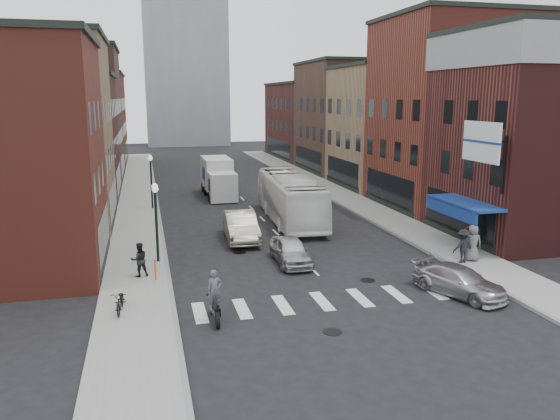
# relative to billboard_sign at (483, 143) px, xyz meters

# --- Properties ---
(ground) EXTENTS (160.00, 160.00, 0.00)m
(ground) POSITION_rel_billboard_sign_xyz_m (-8.59, -0.50, -6.13)
(ground) COLOR black
(ground) RESTS_ON ground
(sidewalk_left) EXTENTS (3.00, 74.00, 0.15)m
(sidewalk_left) POSITION_rel_billboard_sign_xyz_m (-17.09, 21.50, -6.06)
(sidewalk_left) COLOR gray
(sidewalk_left) RESTS_ON ground
(sidewalk_right) EXTENTS (3.00, 74.00, 0.15)m
(sidewalk_right) POSITION_rel_billboard_sign_xyz_m (-0.09, 21.50, -6.06)
(sidewalk_right) COLOR gray
(sidewalk_right) RESTS_ON ground
(curb_left) EXTENTS (0.20, 74.00, 0.16)m
(curb_left) POSITION_rel_billboard_sign_xyz_m (-15.59, 21.50, -6.13)
(curb_left) COLOR gray
(curb_left) RESTS_ON ground
(curb_right) EXTENTS (0.20, 74.00, 0.16)m
(curb_right) POSITION_rel_billboard_sign_xyz_m (-1.59, 21.50, -6.13)
(curb_right) COLOR gray
(curb_right) RESTS_ON ground
(crosswalk_stripes) EXTENTS (12.00, 2.20, 0.01)m
(crosswalk_stripes) POSITION_rel_billboard_sign_xyz_m (-8.59, -3.50, -6.13)
(crosswalk_stripes) COLOR silver
(crosswalk_stripes) RESTS_ON ground
(bldg_left_mid_a) EXTENTS (10.30, 10.20, 12.30)m
(bldg_left_mid_a) POSITION_rel_billboard_sign_xyz_m (-23.58, 13.50, 0.02)
(bldg_left_mid_a) COLOR #987854
(bldg_left_mid_a) RESTS_ON ground
(bldg_left_mid_b) EXTENTS (10.30, 10.20, 10.30)m
(bldg_left_mid_b) POSITION_rel_billboard_sign_xyz_m (-23.58, 23.50, -0.98)
(bldg_left_mid_b) COLOR #411717
(bldg_left_mid_b) RESTS_ON ground
(bldg_left_far_a) EXTENTS (10.30, 12.20, 13.30)m
(bldg_left_far_a) POSITION_rel_billboard_sign_xyz_m (-23.58, 34.50, 0.52)
(bldg_left_far_a) COLOR #4C3326
(bldg_left_far_a) RESTS_ON ground
(bldg_left_far_b) EXTENTS (10.30, 16.20, 11.30)m
(bldg_left_far_b) POSITION_rel_billboard_sign_xyz_m (-23.58, 48.50, -0.48)
(bldg_left_far_b) COLOR maroon
(bldg_left_far_b) RESTS_ON ground
(bldg_right_corner) EXTENTS (10.30, 9.20, 12.30)m
(bldg_right_corner) POSITION_rel_billboard_sign_xyz_m (6.41, 4.00, 0.02)
(bldg_right_corner) COLOR #411717
(bldg_right_corner) RESTS_ON ground
(bldg_right_mid_a) EXTENTS (10.30, 10.20, 14.30)m
(bldg_right_mid_a) POSITION_rel_billboard_sign_xyz_m (6.41, 13.50, 1.02)
(bldg_right_mid_a) COLOR maroon
(bldg_right_mid_a) RESTS_ON ground
(bldg_right_mid_b) EXTENTS (10.30, 10.20, 11.30)m
(bldg_right_mid_b) POSITION_rel_billboard_sign_xyz_m (6.41, 23.50, -0.48)
(bldg_right_mid_b) COLOR #987854
(bldg_right_mid_b) RESTS_ON ground
(bldg_right_far_a) EXTENTS (10.30, 12.20, 12.30)m
(bldg_right_far_a) POSITION_rel_billboard_sign_xyz_m (6.41, 34.50, 0.02)
(bldg_right_far_a) COLOR #4C3326
(bldg_right_far_a) RESTS_ON ground
(bldg_right_far_b) EXTENTS (10.30, 16.20, 10.30)m
(bldg_right_far_b) POSITION_rel_billboard_sign_xyz_m (6.41, 48.50, -0.98)
(bldg_right_far_b) COLOR #411717
(bldg_right_far_b) RESTS_ON ground
(awning_blue) EXTENTS (1.80, 5.00, 0.78)m
(awning_blue) POSITION_rel_billboard_sign_xyz_m (0.34, 2.00, -3.50)
(awning_blue) COLOR navy
(awning_blue) RESTS_ON ground
(billboard_sign) EXTENTS (1.52, 3.00, 3.70)m
(billboard_sign) POSITION_rel_billboard_sign_xyz_m (0.00, 0.00, 0.00)
(billboard_sign) COLOR black
(billboard_sign) RESTS_ON ground
(streetlamp_near) EXTENTS (0.32, 1.22, 4.11)m
(streetlamp_near) POSITION_rel_billboard_sign_xyz_m (-15.99, 3.50, -3.22)
(streetlamp_near) COLOR black
(streetlamp_near) RESTS_ON ground
(streetlamp_far) EXTENTS (0.32, 1.22, 4.11)m
(streetlamp_far) POSITION_rel_billboard_sign_xyz_m (-15.99, 17.50, -3.22)
(streetlamp_far) COLOR black
(streetlamp_far) RESTS_ON ground
(bike_rack) EXTENTS (0.08, 0.68, 0.80)m
(bike_rack) POSITION_rel_billboard_sign_xyz_m (-16.19, 0.80, -5.58)
(bike_rack) COLOR #D8590C
(bike_rack) RESTS_ON sidewalk_left
(box_truck) EXTENTS (2.34, 7.41, 3.23)m
(box_truck) POSITION_rel_billboard_sign_xyz_m (-10.35, 22.00, -4.54)
(box_truck) COLOR silver
(box_truck) RESTS_ON ground
(motorcycle_rider) EXTENTS (0.58, 2.01, 2.05)m
(motorcycle_rider) POSITION_rel_billboard_sign_xyz_m (-14.10, -4.48, -5.18)
(motorcycle_rider) COLOR black
(motorcycle_rider) RESTS_ON ground
(transit_bus) EXTENTS (3.46, 11.81, 3.25)m
(transit_bus) POSITION_rel_billboard_sign_xyz_m (-6.87, 11.41, -4.51)
(transit_bus) COLOR white
(transit_bus) RESTS_ON ground
(sedan_left_near) EXTENTS (1.65, 4.03, 1.37)m
(sedan_left_near) POSITION_rel_billboard_sign_xyz_m (-9.39, 1.94, -5.45)
(sedan_left_near) COLOR #B1B1B6
(sedan_left_near) RESTS_ON ground
(sedan_left_far) EXTENTS (2.04, 5.18, 1.68)m
(sedan_left_far) POSITION_rel_billboard_sign_xyz_m (-11.05, 7.15, -5.29)
(sedan_left_far) COLOR #B8B095
(sedan_left_far) RESTS_ON ground
(curb_car) EXTENTS (3.22, 4.60, 1.24)m
(curb_car) POSITION_rel_billboard_sign_xyz_m (-3.50, -4.20, -5.51)
(curb_car) COLOR #B5B4B9
(curb_car) RESTS_ON ground
(parked_bicycle) EXTENTS (0.72, 1.72, 0.88)m
(parked_bicycle) POSITION_rel_billboard_sign_xyz_m (-17.60, -3.00, -5.54)
(parked_bicycle) COLOR black
(parked_bicycle) RESTS_ON sidewalk_left
(ped_left_solo) EXTENTS (0.87, 0.62, 1.62)m
(ped_left_solo) POSITION_rel_billboard_sign_xyz_m (-16.88, 1.25, -5.17)
(ped_left_solo) COLOR black
(ped_left_solo) RESTS_ON sidewalk_left
(ped_right_a) EXTENTS (1.18, 0.70, 1.73)m
(ped_right_a) POSITION_rel_billboard_sign_xyz_m (-1.02, -0.48, -5.12)
(ped_right_a) COLOR black
(ped_right_a) RESTS_ON sidewalk_right
(ped_right_b) EXTENTS (1.06, 0.60, 1.75)m
(ped_right_b) POSITION_rel_billboard_sign_xyz_m (1.00, 1.90, -5.11)
(ped_right_b) COLOR brown
(ped_right_b) RESTS_ON sidewalk_right
(ped_right_c) EXTENTS (1.03, 0.79, 1.89)m
(ped_right_c) POSITION_rel_billboard_sign_xyz_m (-0.36, -0.33, -5.04)
(ped_right_c) COLOR slate
(ped_right_c) RESTS_ON sidewalk_right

